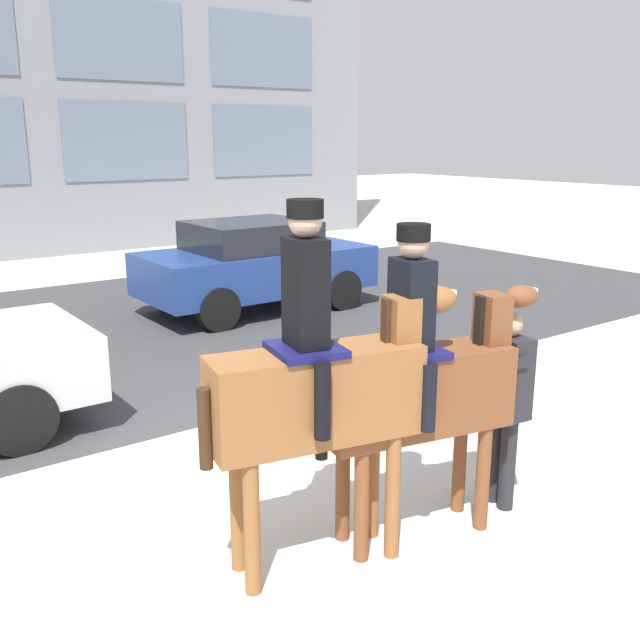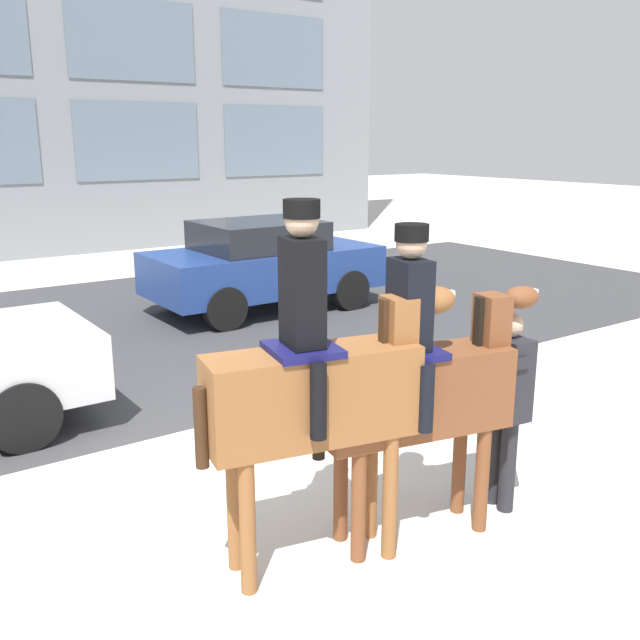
# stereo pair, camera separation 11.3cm
# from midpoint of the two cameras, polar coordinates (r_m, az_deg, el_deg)

# --- Properties ---
(ground_plane) EXTENTS (80.00, 80.00, 0.00)m
(ground_plane) POSITION_cam_midpoint_polar(r_m,az_deg,el_deg) (7.35, -8.74, -9.82)
(ground_plane) COLOR beige
(road_surface) EXTENTS (24.38, 8.50, 0.01)m
(road_surface) POSITION_cam_midpoint_polar(r_m,az_deg,el_deg) (11.55, -19.71, -1.46)
(road_surface) COLOR #38383A
(road_surface) RESTS_ON ground_plane
(mounted_horse_lead) EXTENTS (1.91, 0.74, 2.61)m
(mounted_horse_lead) POSITION_cam_midpoint_polar(r_m,az_deg,el_deg) (4.88, -0.62, -5.23)
(mounted_horse_lead) COLOR brown
(mounted_horse_lead) RESTS_ON ground_plane
(mounted_horse_companion) EXTENTS (1.86, 0.73, 2.41)m
(mounted_horse_companion) POSITION_cam_midpoint_polar(r_m,az_deg,el_deg) (5.33, 7.50, -4.93)
(mounted_horse_companion) COLOR brown
(mounted_horse_companion) RESTS_ON ground_plane
(pedestrian_bystander) EXTENTS (0.87, 0.44, 1.67)m
(pedestrian_bystander) POSITION_cam_midpoint_polar(r_m,az_deg,el_deg) (5.95, 14.03, -5.84)
(pedestrian_bystander) COLOR #232328
(pedestrian_bystander) RESTS_ON ground_plane
(street_car_far_lane) EXTENTS (4.02, 2.01, 1.59)m
(street_car_far_lane) POSITION_cam_midpoint_polar(r_m,az_deg,el_deg) (12.66, -5.49, 4.51)
(street_car_far_lane) COLOR navy
(street_car_far_lane) RESTS_ON ground_plane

